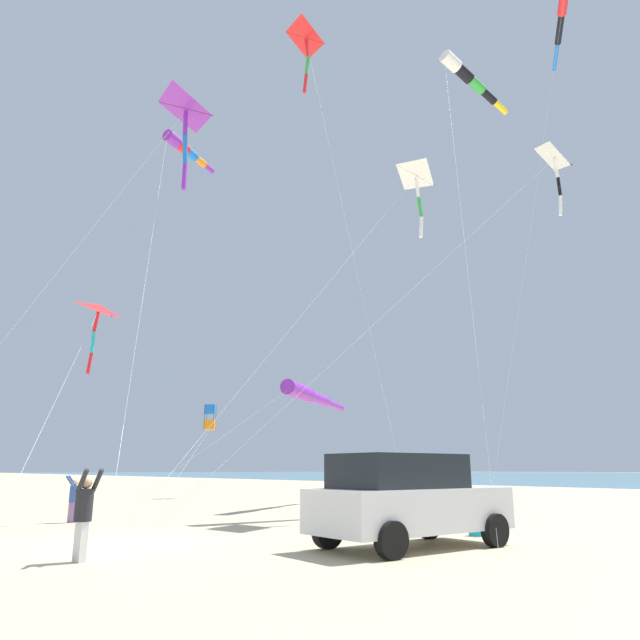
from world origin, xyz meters
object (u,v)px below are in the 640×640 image
(person_child_grey_jacket, at_px, (74,497))
(kite_delta_green_low_center, at_px, (417,176))
(kite_windsock_striped_overhead, at_px, (309,395))
(kite_delta_yellow_midlevel, at_px, (187,109))
(parked_car, at_px, (408,499))
(kite_box_blue_topmost, at_px, (210,417))
(kite_windsock_long_streamer_right, at_px, (561,16))
(person_child_green_jacket, at_px, (84,510))
(kite_delta_white_trailing, at_px, (99,310))
(kite_windsock_orange_high_right, at_px, (467,77))
(kite_windsock_long_streamer_left, at_px, (185,149))
(kite_delta_rainbow_low_near, at_px, (555,158))
(cooler_box, at_px, (483,526))
(kite_delta_teal_far_right, at_px, (307,38))

(person_child_grey_jacket, bearing_deg, kite_delta_green_low_center, -28.25)
(kite_windsock_striped_overhead, bearing_deg, kite_delta_yellow_midlevel, -150.06)
(parked_car, xyz_separation_m, kite_box_blue_topmost, (6.51, 22.07, 3.49))
(kite_windsock_striped_overhead, xyz_separation_m, kite_windsock_long_streamer_right, (7.70, -8.87, 17.04))
(person_child_green_jacket, xyz_separation_m, kite_delta_white_trailing, (2.82, 10.21, 6.30))
(kite_delta_yellow_midlevel, distance_m, kite_delta_white_trailing, 7.92)
(kite_windsock_orange_high_right, height_order, kite_windsock_long_streamer_left, kite_windsock_orange_high_right)
(kite_windsock_striped_overhead, bearing_deg, kite_delta_rainbow_low_near, -88.81)
(kite_delta_green_low_center, bearing_deg, kite_windsock_long_streamer_left, 127.96)
(parked_car, bearing_deg, kite_windsock_striped_overhead, 63.20)
(cooler_box, distance_m, person_child_grey_jacket, 11.89)
(person_child_green_jacket, height_order, kite_delta_green_low_center, kite_delta_green_low_center)
(kite_delta_teal_far_right, xyz_separation_m, kite_windsock_long_streamer_left, (-3.90, 3.56, -5.21))
(kite_windsock_orange_high_right, bearing_deg, kite_box_blue_topmost, 104.98)
(parked_car, xyz_separation_m, person_child_grey_jacket, (-3.81, 10.26, -0.21))
(person_child_green_jacket, relative_size, person_child_grey_jacket, 1.14)
(kite_box_blue_topmost, bearing_deg, kite_windsock_long_streamer_left, -124.68)
(person_child_grey_jacket, bearing_deg, kite_windsock_striped_overhead, 6.18)
(person_child_green_jacket, distance_m, person_child_grey_jacket, 8.37)
(kite_windsock_long_streamer_right, bearing_deg, kite_delta_rainbow_low_near, -157.53)
(cooler_box, xyz_separation_m, kite_delta_white_trailing, (-6.16, 11.71, 6.94))
(person_child_green_jacket, distance_m, kite_windsock_long_streamer_right, 28.31)
(kite_delta_teal_far_right, height_order, kite_windsock_striped_overhead, kite_delta_teal_far_right)
(cooler_box, height_order, kite_delta_green_low_center, kite_delta_green_low_center)
(kite_delta_yellow_midlevel, xyz_separation_m, kite_windsock_orange_high_right, (13.39, -0.63, 6.81))
(cooler_box, height_order, kite_delta_rainbow_low_near, kite_delta_rainbow_low_near)
(cooler_box, distance_m, kite_delta_teal_far_right, 21.68)
(kite_windsock_long_streamer_left, relative_size, kite_windsock_striped_overhead, 1.27)
(cooler_box, xyz_separation_m, kite_windsock_orange_high_right, (7.67, 5.26, 19.11))
(person_child_grey_jacket, relative_size, kite_box_blue_topmost, 0.12)
(kite_delta_rainbow_low_near, relative_size, kite_delta_white_trailing, 0.96)
(kite_delta_green_low_center, bearing_deg, kite_box_blue_topmost, 88.58)
(kite_delta_yellow_midlevel, xyz_separation_m, kite_delta_white_trailing, (-0.45, 5.81, -5.36))
(person_child_grey_jacket, distance_m, kite_windsock_long_streamer_right, 28.18)
(person_child_green_jacket, xyz_separation_m, kite_windsock_long_streamer_left, (5.85, 10.57, 14.07))
(person_child_green_jacket, bearing_deg, kite_delta_yellow_midlevel, 53.41)
(kite_windsock_striped_overhead, bearing_deg, kite_delta_teal_far_right, -129.60)
(kite_delta_yellow_midlevel, distance_m, kite_delta_green_low_center, 8.79)
(kite_windsock_striped_overhead, height_order, kite_box_blue_topmost, kite_box_blue_topmost)
(kite_delta_rainbow_low_near, xyz_separation_m, kite_windsock_striped_overhead, (-0.25, 11.95, -5.87))
(kite_delta_white_trailing, bearing_deg, kite_windsock_long_streamer_left, 6.84)
(parked_car, distance_m, person_child_grey_jacket, 10.94)
(person_child_green_jacket, relative_size, kite_box_blue_topmost, 0.14)
(kite_delta_rainbow_low_near, xyz_separation_m, kite_windsock_long_streamer_left, (-5.92, 13.37, 4.46))
(person_child_green_jacket, height_order, kite_delta_yellow_midlevel, kite_delta_yellow_midlevel)
(cooler_box, xyz_separation_m, person_child_green_jacket, (-8.98, 1.50, 0.64))
(kite_delta_yellow_midlevel, xyz_separation_m, kite_windsock_long_streamer_left, (2.58, 6.17, 2.41))
(cooler_box, bearing_deg, kite_delta_white_trailing, 117.76)
(kite_delta_rainbow_low_near, height_order, kite_windsock_long_streamer_right, kite_windsock_long_streamer_right)
(cooler_box, relative_size, kite_windsock_orange_high_right, 0.03)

